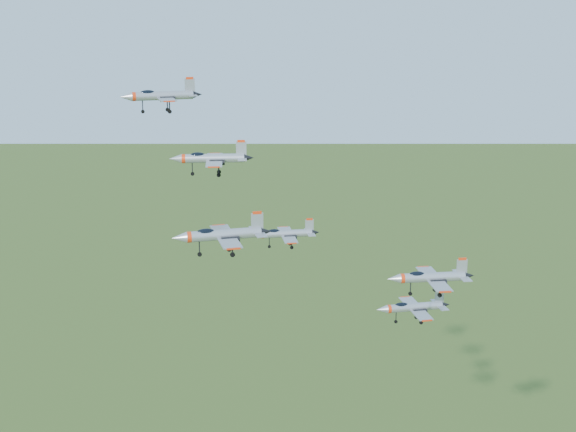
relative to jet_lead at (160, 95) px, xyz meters
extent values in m
cylinder|color=#969AA1|center=(0.40, 0.07, -0.03)|extent=(10.22, 3.15, 1.46)
cone|color=#969AA1|center=(-5.59, -0.96, -0.03)|extent=(2.24, 1.78, 1.46)
cone|color=black|center=(6.16, 1.06, -0.03)|extent=(1.76, 1.49, 1.24)
ellipsoid|color=black|center=(-2.04, -0.35, 0.52)|extent=(2.62, 1.45, 0.93)
cube|color=#969AA1|center=(1.15, -3.00, -0.32)|extent=(3.39, 5.32, 0.16)
cube|color=#969AA1|center=(0.09, 3.21, -0.32)|extent=(3.39, 5.32, 0.16)
cube|color=#969AA1|center=(4.94, 0.85, 1.48)|extent=(1.69, 0.42, 2.36)
cube|color=red|center=(4.94, 0.85, 2.72)|extent=(1.25, 0.36, 0.39)
cylinder|color=#969AA1|center=(8.13, -11.99, -8.46)|extent=(9.77, 1.90, 1.40)
cone|color=#969AA1|center=(2.31, -11.69, -8.46)|extent=(2.01, 1.50, 1.40)
cone|color=black|center=(13.73, -12.28, -8.46)|extent=(1.57, 1.27, 1.19)
ellipsoid|color=black|center=(5.76, -11.87, -7.93)|extent=(2.42, 1.13, 0.89)
cube|color=#969AA1|center=(8.19, -15.02, -8.73)|extent=(2.72, 4.87, 0.15)
cube|color=#969AA1|center=(8.50, -8.98, -8.73)|extent=(2.72, 4.87, 0.15)
cube|color=#969AA1|center=(12.54, -12.22, -7.00)|extent=(1.62, 0.21, 2.27)
cube|color=red|center=(12.54, -12.22, -5.82)|extent=(1.19, 0.21, 0.38)
cylinder|color=#969AA1|center=(8.72, -33.38, -14.57)|extent=(10.01, 2.71, 1.43)
cone|color=#969AA1|center=(2.83, -34.15, -14.57)|extent=(2.15, 1.68, 1.43)
cone|color=black|center=(14.40, -32.63, -14.57)|extent=(1.69, 1.41, 1.22)
ellipsoid|color=black|center=(6.32, -33.69, -14.03)|extent=(2.54, 1.34, 0.91)
cube|color=#969AA1|center=(9.34, -36.41, -14.84)|extent=(3.14, 5.13, 0.15)
cube|color=#969AA1|center=(8.54, -30.29, -14.84)|extent=(3.14, 5.13, 0.15)
cube|color=#969AA1|center=(13.20, -32.79, -13.08)|extent=(1.66, 0.35, 2.31)
cube|color=red|center=(13.20, -32.79, -11.87)|extent=(1.22, 0.31, 0.39)
cylinder|color=#969AA1|center=(20.30, -6.48, -22.75)|extent=(8.71, 1.45, 1.25)
cone|color=#969AA1|center=(15.09, -6.60, -22.75)|extent=(1.76, 1.29, 1.25)
cone|color=black|center=(25.32, -6.37, -22.75)|extent=(1.37, 1.10, 1.07)
ellipsoid|color=black|center=(18.18, -6.53, -22.28)|extent=(2.14, 0.95, 0.80)
cube|color=#969AA1|center=(20.55, -9.18, -22.99)|extent=(2.31, 4.30, 0.14)
cube|color=#969AA1|center=(20.43, -3.77, -22.99)|extent=(2.31, 4.30, 0.14)
cube|color=#969AA1|center=(24.26, -6.39, -21.45)|extent=(1.45, 0.15, 2.03)
cube|color=red|center=(24.26, -6.39, -20.38)|extent=(1.06, 0.16, 0.34)
cylinder|color=#969AA1|center=(38.61, -29.79, -23.10)|extent=(9.49, 1.37, 1.37)
cone|color=#969AA1|center=(32.92, -29.79, -23.10)|extent=(1.90, 1.37, 1.37)
cone|color=black|center=(44.09, -29.80, -23.10)|extent=(1.48, 1.17, 1.16)
ellipsoid|color=black|center=(36.29, -29.79, -22.58)|extent=(2.32, 0.99, 0.87)
cube|color=#969AA1|center=(38.82, -32.74, -23.36)|extent=(2.43, 4.64, 0.15)
cube|color=#969AA1|center=(38.82, -26.84, -23.36)|extent=(2.43, 4.64, 0.15)
cube|color=#969AA1|center=(42.93, -29.80, -21.68)|extent=(1.58, 0.13, 2.21)
cube|color=red|center=(42.93, -29.80, -20.52)|extent=(1.16, 0.15, 0.37)
cylinder|color=#969AA1|center=(40.02, -16.90, -32.85)|extent=(9.33, 2.01, 1.34)
cone|color=#969AA1|center=(34.48, -17.30, -32.85)|extent=(1.94, 1.47, 1.34)
cone|color=black|center=(45.35, -16.51, -32.85)|extent=(1.52, 1.24, 1.14)
ellipsoid|color=black|center=(37.76, -17.06, -32.35)|extent=(2.33, 1.12, 0.85)
cube|color=#969AA1|center=(40.43, -19.75, -33.11)|extent=(2.69, 4.68, 0.14)
cube|color=#969AA1|center=(40.02, -14.01, -33.11)|extent=(2.69, 4.68, 0.14)
cube|color=#969AA1|center=(44.22, -16.59, -31.46)|extent=(1.55, 0.24, 2.16)
cube|color=red|center=(44.22, -16.59, -30.33)|extent=(1.14, 0.23, 0.36)
camera|label=1|loc=(4.66, -135.07, 15.56)|focal=50.00mm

